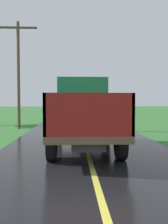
# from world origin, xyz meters

# --- Properties ---
(banana_truck_near) EXTENTS (2.38, 5.82, 2.80)m
(banana_truck_near) POSITION_xyz_m (-0.10, 11.88, 1.47)
(banana_truck_near) COLOR #2D2D30
(banana_truck_near) RESTS_ON road_surface
(utility_pole_roadside) EXTENTS (2.57, 0.20, 7.29)m
(utility_pole_roadside) POSITION_xyz_m (-4.23, 18.85, 4.01)
(utility_pole_roadside) COLOR brown
(utility_pole_roadside) RESTS_ON ground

